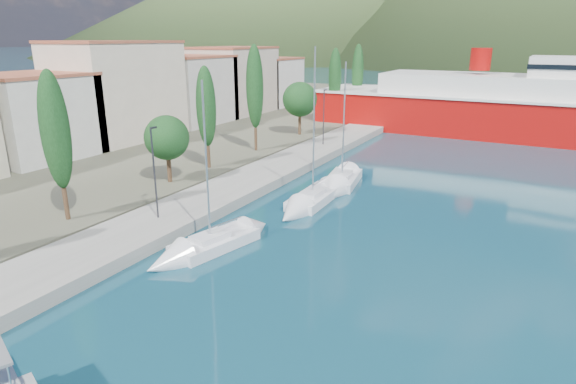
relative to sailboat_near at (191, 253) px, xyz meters
The scene contains 10 objects.
ground 110.20m from the sailboat_near, 87.81° to the left, with size 1400.00×1400.00×0.00m, color #144253.
quay 16.81m from the sailboat_near, 106.55° to the left, with size 5.00×88.00×0.80m, color gray.
land_strip 50.13m from the sailboat_near, 148.60° to the left, with size 70.00×148.00×0.70m, color #565644.
town_buildings 39.12m from the sailboat_near, 135.80° to the left, with size 9.20×69.20×11.30m.
tree_row 26.02m from the sailboat_near, 113.32° to the left, with size 4.25×63.84×11.01m.
lamp_posts 7.52m from the sailboat_near, 137.51° to the left, with size 0.15×48.09×6.06m.
sailboat_near is the anchor object (origin of this frame).
sailboat_mid 10.71m from the sailboat_near, 78.90° to the left, with size 2.57×8.80×12.57m.
sailboat_far 16.44m from the sailboat_near, 81.55° to the left, with size 3.79×8.06×11.39m.
ferry 52.10m from the sailboat_near, 71.33° to the left, with size 58.70×12.74×11.64m.
Camera 1 is at (12.96, -9.92, 12.20)m, focal length 30.00 mm.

